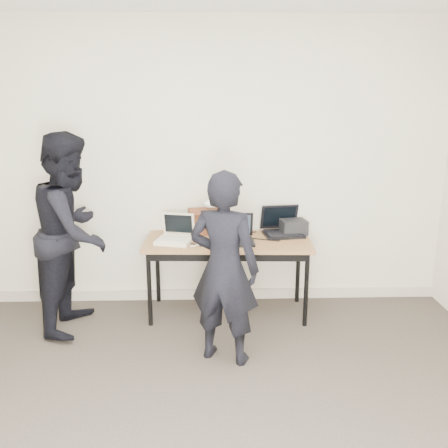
{
  "coord_description": "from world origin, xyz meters",
  "views": [
    {
      "loc": [
        -0.02,
        -2.44,
        2.03
      ],
      "look_at": [
        0.1,
        1.6,
        0.95
      ],
      "focal_mm": 40.0,
      "sensor_mm": 36.0,
      "label": 1
    }
  ],
  "objects_px": {
    "leather_satchel": "(208,221)",
    "equipment_box": "(294,227)",
    "laptop_right": "(282,228)",
    "person_typist": "(224,268)",
    "person_observer": "(72,233)",
    "laptop_beige": "(175,236)",
    "laptop_center": "(236,236)",
    "desk": "(228,246)"
  },
  "relations": [
    {
      "from": "leather_satchel",
      "to": "person_observer",
      "type": "xyz_separation_m",
      "value": [
        -1.16,
        -0.41,
        0.01
      ]
    },
    {
      "from": "laptop_center",
      "to": "leather_satchel",
      "type": "bearing_deg",
      "value": 132.05
    },
    {
      "from": "laptop_beige",
      "to": "laptop_center",
      "type": "xyz_separation_m",
      "value": [
        0.54,
        -0.02,
        0.01
      ]
    },
    {
      "from": "laptop_right",
      "to": "equipment_box",
      "type": "bearing_deg",
      "value": -5.63
    },
    {
      "from": "laptop_beige",
      "to": "person_observer",
      "type": "xyz_separation_m",
      "value": [
        -0.87,
        -0.16,
        0.09
      ]
    },
    {
      "from": "person_observer",
      "to": "person_typist",
      "type": "bearing_deg",
      "value": -110.76
    },
    {
      "from": "person_typist",
      "to": "equipment_box",
      "type": "bearing_deg",
      "value": -102.58
    },
    {
      "from": "person_typist",
      "to": "person_observer",
      "type": "distance_m",
      "value": 1.43
    },
    {
      "from": "laptop_right",
      "to": "leather_satchel",
      "type": "height_order",
      "value": "laptop_right"
    },
    {
      "from": "laptop_right",
      "to": "person_typist",
      "type": "height_order",
      "value": "person_typist"
    },
    {
      "from": "laptop_beige",
      "to": "laptop_center",
      "type": "height_order",
      "value": "laptop_center"
    },
    {
      "from": "laptop_right",
      "to": "person_typist",
      "type": "xyz_separation_m",
      "value": [
        -0.58,
        -1.0,
        -0.03
      ]
    },
    {
      "from": "person_typist",
      "to": "laptop_beige",
      "type": "bearing_deg",
      "value": -40.34
    },
    {
      "from": "desk",
      "to": "leather_satchel",
      "type": "bearing_deg",
      "value": 130.3
    },
    {
      "from": "leather_satchel",
      "to": "person_observer",
      "type": "height_order",
      "value": "person_observer"
    },
    {
      "from": "desk",
      "to": "leather_satchel",
      "type": "height_order",
      "value": "leather_satchel"
    },
    {
      "from": "laptop_right",
      "to": "equipment_box",
      "type": "xyz_separation_m",
      "value": [
        0.11,
        0.0,
        0.01
      ]
    },
    {
      "from": "laptop_center",
      "to": "laptop_right",
      "type": "distance_m",
      "value": 0.51
    },
    {
      "from": "equipment_box",
      "to": "person_typist",
      "type": "bearing_deg",
      "value": -124.34
    },
    {
      "from": "leather_satchel",
      "to": "equipment_box",
      "type": "distance_m",
      "value": 0.81
    },
    {
      "from": "equipment_box",
      "to": "person_typist",
      "type": "relative_size",
      "value": 0.16
    },
    {
      "from": "laptop_beige",
      "to": "laptop_right",
      "type": "relative_size",
      "value": 0.91
    },
    {
      "from": "desk",
      "to": "laptop_right",
      "type": "bearing_deg",
      "value": 22.1
    },
    {
      "from": "laptop_right",
      "to": "person_observer",
      "type": "bearing_deg",
      "value": -176.22
    },
    {
      "from": "leather_satchel",
      "to": "person_typist",
      "type": "distance_m",
      "value": 1.06
    },
    {
      "from": "leather_satchel",
      "to": "equipment_box",
      "type": "height_order",
      "value": "leather_satchel"
    },
    {
      "from": "laptop_beige",
      "to": "person_typist",
      "type": "height_order",
      "value": "person_typist"
    },
    {
      "from": "person_typist",
      "to": "leather_satchel",
      "type": "bearing_deg",
      "value": -61.67
    },
    {
      "from": "laptop_center",
      "to": "equipment_box",
      "type": "height_order",
      "value": "laptop_center"
    },
    {
      "from": "laptop_right",
      "to": "person_observer",
      "type": "distance_m",
      "value": 1.9
    },
    {
      "from": "laptop_beige",
      "to": "person_observer",
      "type": "distance_m",
      "value": 0.89
    },
    {
      "from": "laptop_right",
      "to": "leather_satchel",
      "type": "distance_m",
      "value": 0.7
    },
    {
      "from": "laptop_center",
      "to": "person_observer",
      "type": "relative_size",
      "value": 0.19
    },
    {
      "from": "leather_satchel",
      "to": "person_typist",
      "type": "relative_size",
      "value": 0.26
    },
    {
      "from": "laptop_beige",
      "to": "equipment_box",
      "type": "distance_m",
      "value": 1.13
    },
    {
      "from": "laptop_center",
      "to": "leather_satchel",
      "type": "height_order",
      "value": "leather_satchel"
    },
    {
      "from": "laptop_beige",
      "to": "person_observer",
      "type": "height_order",
      "value": "person_observer"
    },
    {
      "from": "leather_satchel",
      "to": "equipment_box",
      "type": "relative_size",
      "value": 1.65
    },
    {
      "from": "person_typist",
      "to": "desk",
      "type": "bearing_deg",
      "value": -72.33
    },
    {
      "from": "leather_satchel",
      "to": "equipment_box",
      "type": "bearing_deg",
      "value": -12.33
    },
    {
      "from": "desk",
      "to": "person_typist",
      "type": "xyz_separation_m",
      "value": [
        -0.06,
        -0.82,
        0.09
      ]
    },
    {
      "from": "leather_satchel",
      "to": "person_typist",
      "type": "bearing_deg",
      "value": -93.22
    }
  ]
}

